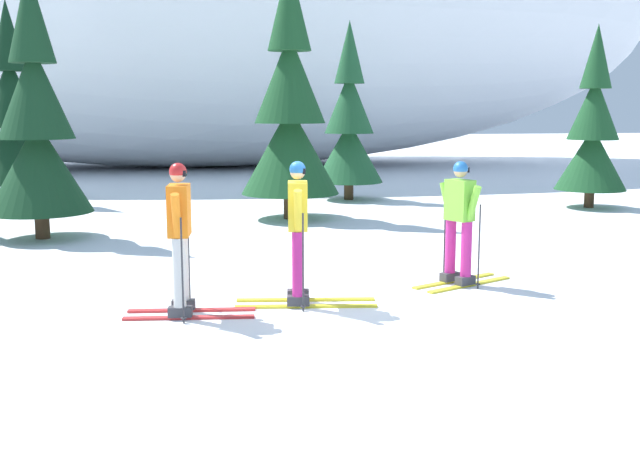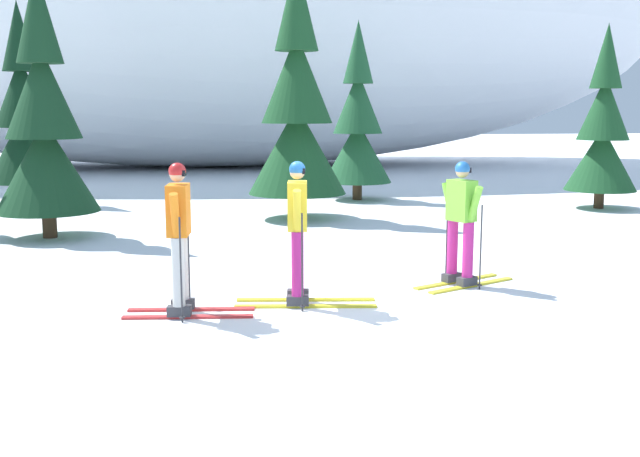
% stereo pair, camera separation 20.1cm
% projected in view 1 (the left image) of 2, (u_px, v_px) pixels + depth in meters
% --- Properties ---
extents(ground_plane, '(120.00, 120.00, 0.00)m').
position_uv_depth(ground_plane, '(357.00, 306.00, 9.53)').
color(ground_plane, white).
extents(skier_yellow_jacket, '(1.83, 0.80, 1.83)m').
position_uv_depth(skier_yellow_jacket, '(298.00, 230.00, 9.49)').
color(skier_yellow_jacket, gold).
rests_on(skier_yellow_jacket, ground).
extents(skier_orange_jacket, '(1.60, 0.81, 1.84)m').
position_uv_depth(skier_orange_jacket, '(180.00, 235.00, 8.98)').
color(skier_orange_jacket, red).
rests_on(skier_orange_jacket, ground).
extents(skier_lime_jacket, '(1.60, 1.05, 1.75)m').
position_uv_depth(skier_lime_jacket, '(459.00, 221.00, 10.57)').
color(skier_lime_jacket, gold).
rests_on(skier_lime_jacket, ground).
extents(pine_tree_left, '(2.02, 2.02, 5.24)m').
position_uv_depth(pine_tree_left, '(12.00, 119.00, 19.66)').
color(pine_tree_left, '#47301E').
rests_on(pine_tree_left, ground).
extents(pine_tree_center_left, '(1.95, 1.95, 5.05)m').
position_uv_depth(pine_tree_center_left, '(37.00, 128.00, 14.16)').
color(pine_tree_center_left, '#47301E').
rests_on(pine_tree_center_left, ground).
extents(pine_tree_center_right, '(2.20, 2.20, 5.68)m').
position_uv_depth(pine_tree_center_right, '(290.00, 113.00, 16.74)').
color(pine_tree_center_right, '#47301E').
rests_on(pine_tree_center_right, ground).
extents(pine_tree_right, '(1.85, 1.85, 4.78)m').
position_uv_depth(pine_tree_right, '(349.00, 126.00, 20.34)').
color(pine_tree_right, '#47301E').
rests_on(pine_tree_right, ground).
extents(pine_tree_far_right, '(1.74, 1.74, 4.51)m').
position_uv_depth(pine_tree_far_right, '(593.00, 132.00, 18.71)').
color(pine_tree_far_right, '#47301E').
rests_on(pine_tree_far_right, ground).
extents(snow_ridge_background, '(40.16, 17.06, 13.53)m').
position_uv_depth(snow_ridge_background, '(199.00, 4.00, 31.36)').
color(snow_ridge_background, white).
rests_on(snow_ridge_background, ground).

